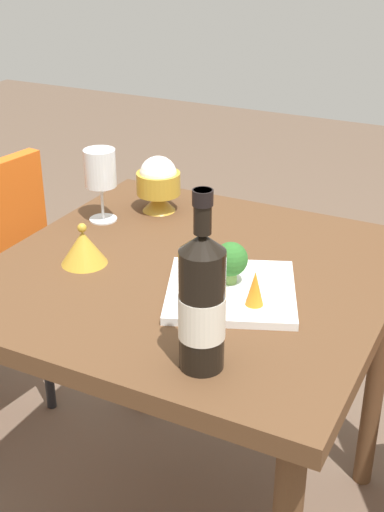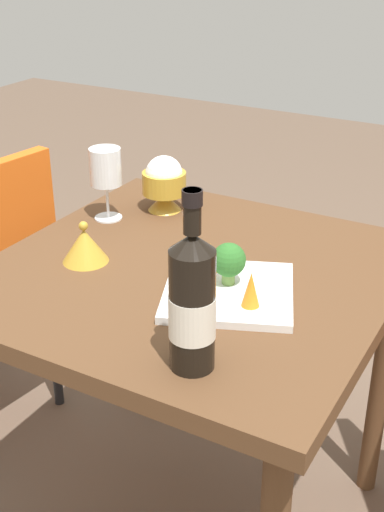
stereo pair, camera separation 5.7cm
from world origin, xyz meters
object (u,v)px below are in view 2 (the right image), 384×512
Objects in this scene: serving_plate at (229,292)px; broccoli_floret at (229,261)px; carrot_garnish_right at (210,258)px; wine_bottle at (192,302)px; carrot_garnish_left at (251,289)px; wine_glass at (106,169)px; rice_bowl at (164,182)px; rice_bowl_lid at (85,245)px.

broccoli_floret is (0.01, -0.02, 0.06)m from serving_plate.
broccoli_floret is 0.06m from carrot_garnish_right.
carrot_garnish_left is at bearing -93.47° from wine_bottle.
carrot_garnish_right is (0.07, -0.04, 0.04)m from serving_plate.
carrot_garnish_left reaches higher than carrot_garnish_right.
wine_glass is at bearing -24.91° from serving_plate.
serving_plate is at bearing -31.61° from carrot_garnish_left.
rice_bowl is 2.19× the size of carrot_garnish_right.
wine_bottle is 0.66m from wine_glass.
wine_glass is at bearing -66.46° from rice_bowl_lid.
broccoli_floret is (-0.33, -0.03, 0.03)m from rice_bowl_lid.
rice_bowl_lid is 1.17× the size of broccoli_floret.
serving_plate is (-0.43, 0.20, -0.12)m from wine_glass.
broccoli_floret is at bearing 137.90° from rice_bowl.
broccoli_floret reaches higher than carrot_garnish_right.
rice_bowl reaches higher than carrot_garnish_right.
wine_bottle is 0.68m from rice_bowl.
carrot_garnish_right is at bearing 135.35° from rice_bowl.
wine_bottle is 4.82× the size of carrot_garnish_right.
wine_glass is 0.49m from serving_plate.
wine_glass reaches higher than rice_bowl.
carrot_garnish_left is 0.16m from carrot_garnish_right.
wine_bottle reaches higher than wine_glass.
broccoli_floret reaches higher than rice_bowl_lid.
wine_bottle is 3.12× the size of rice_bowl_lid.
wine_glass is 2.09× the size of broccoli_floret.
rice_bowl_lid reaches higher than serving_plate.
rice_bowl_lid is at bearing -3.51° from carrot_garnish_left.
carrot_garnish_left is 1.08× the size of carrot_garnish_right.
broccoli_floret is (-0.42, 0.18, -0.06)m from wine_glass.
wine_glass is 0.41m from carrot_garnish_right.
rice_bowl reaches higher than rice_bowl_lid.
rice_bowl_lid is at bearing 5.98° from broccoli_floret.
broccoli_floret is (-0.33, 0.30, -0.01)m from rice_bowl.
broccoli_floret is at bearing 154.42° from carrot_garnish_right.
rice_bowl is at bearing -42.96° from serving_plate.
rice_bowl_lid is 1.43× the size of carrot_garnish_left.
serving_plate is 0.06m from broccoli_floret.
rice_bowl_lid is 0.40m from carrot_garnish_left.
carrot_garnish_left is (-0.40, 0.36, -0.02)m from rice_bowl.
rice_bowl is 2.03× the size of carrot_garnish_left.
serving_plate is at bearing 155.09° from wine_glass.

